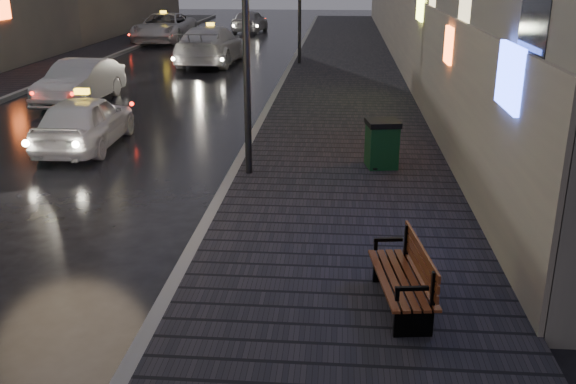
% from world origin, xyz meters
% --- Properties ---
extents(ground, '(120.00, 120.00, 0.00)m').
position_xyz_m(ground, '(0.00, 0.00, 0.00)').
color(ground, black).
rests_on(ground, ground).
extents(sidewalk, '(4.60, 58.00, 0.15)m').
position_xyz_m(sidewalk, '(3.90, 21.00, 0.07)').
color(sidewalk, black).
rests_on(sidewalk, ground).
extents(curb, '(0.20, 58.00, 0.15)m').
position_xyz_m(curb, '(1.50, 21.00, 0.07)').
color(curb, slate).
rests_on(curb, ground).
extents(sidewalk_far, '(2.40, 58.00, 0.15)m').
position_xyz_m(sidewalk_far, '(-8.70, 21.00, 0.07)').
color(sidewalk_far, black).
rests_on(sidewalk_far, ground).
extents(curb_far, '(0.20, 58.00, 0.15)m').
position_xyz_m(curb_far, '(-7.40, 21.00, 0.07)').
color(curb_far, slate).
rests_on(curb_far, ground).
extents(lamp_near, '(0.36, 0.36, 5.28)m').
position_xyz_m(lamp_near, '(1.85, 6.00, 3.49)').
color(lamp_near, black).
rests_on(lamp_near, sidewalk).
extents(bench, '(0.79, 1.73, 0.85)m').
position_xyz_m(bench, '(4.64, 0.60, 0.58)').
color(bench, black).
rests_on(bench, sidewalk).
extents(trash_bin, '(0.78, 0.78, 1.02)m').
position_xyz_m(trash_bin, '(4.64, 6.66, 0.67)').
color(trash_bin, black).
rests_on(trash_bin, sidewalk).
extents(taxi_near, '(1.69, 3.94, 1.33)m').
position_xyz_m(taxi_near, '(-2.51, 8.17, 0.66)').
color(taxi_near, white).
rests_on(taxi_near, ground).
extents(car_left_mid, '(1.72, 4.25, 1.37)m').
position_xyz_m(car_left_mid, '(-4.75, 13.47, 0.69)').
color(car_left_mid, '#A2A0A8').
rests_on(car_left_mid, ground).
extents(taxi_mid, '(2.67, 5.95, 1.69)m').
position_xyz_m(taxi_mid, '(-2.19, 22.41, 0.85)').
color(taxi_mid, silver).
rests_on(taxi_mid, ground).
extents(taxi_far, '(2.88, 5.97, 1.64)m').
position_xyz_m(taxi_far, '(-6.63, 30.86, 0.82)').
color(taxi_far, silver).
rests_on(taxi_far, ground).
extents(car_far, '(2.19, 4.46, 1.46)m').
position_xyz_m(car_far, '(-2.45, 36.90, 0.73)').
color(car_far, '#97979E').
rests_on(car_far, ground).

